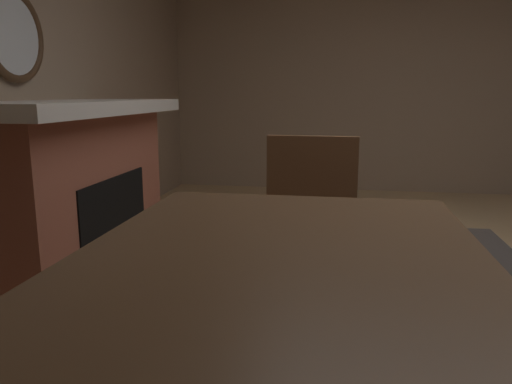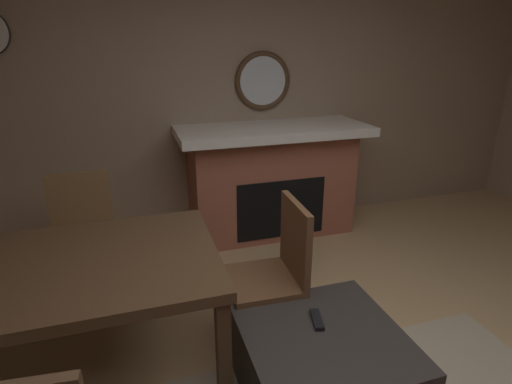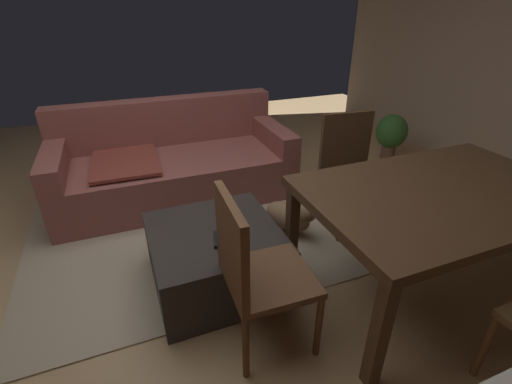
{
  "view_description": "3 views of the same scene",
  "coord_description": "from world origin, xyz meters",
  "px_view_note": "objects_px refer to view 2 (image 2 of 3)",
  "views": [
    {
      "loc": [
        2.46,
        -0.72,
        1.13
      ],
      "look_at": [
        0.49,
        -1.06,
        0.72
      ],
      "focal_mm": 34.37,
      "sensor_mm": 36.0,
      "label": 1
    },
    {
      "loc": [
        0.99,
        1.18,
        1.82
      ],
      "look_at": [
        0.31,
        -0.99,
        0.97
      ],
      "focal_mm": 28.27,
      "sensor_mm": 36.0,
      "label": 2
    },
    {
      "loc": [
        -0.3,
        -2.18,
        1.72
      ],
      "look_at": [
        0.21,
        -0.89,
        0.98
      ],
      "focal_mm": 25.3,
      "sensor_mm": 36.0,
      "label": 3
    }
  ],
  "objects_px": {
    "round_wall_mirror": "(263,81)",
    "dining_chair_south": "(83,229)",
    "tv_remote": "(317,320)",
    "dining_chair_west": "(278,265)",
    "fireplace": "(271,180)",
    "ottoman_coffee_table": "(322,367)",
    "dining_table": "(65,277)"
  },
  "relations": [
    {
      "from": "round_wall_mirror",
      "to": "dining_chair_south",
      "type": "distance_m",
      "value": 2.12
    },
    {
      "from": "tv_remote",
      "to": "dining_chair_west",
      "type": "xyz_separation_m",
      "value": [
        0.06,
        -0.43,
        0.1
      ]
    },
    {
      "from": "fireplace",
      "to": "round_wall_mirror",
      "type": "bearing_deg",
      "value": -90.0
    },
    {
      "from": "fireplace",
      "to": "tv_remote",
      "type": "distance_m",
      "value": 1.98
    },
    {
      "from": "ottoman_coffee_table",
      "to": "dining_chair_south",
      "type": "xyz_separation_m",
      "value": [
        1.25,
        -1.45,
        0.32
      ]
    },
    {
      "from": "round_wall_mirror",
      "to": "dining_table",
      "type": "bearing_deg",
      "value": 46.73
    },
    {
      "from": "round_wall_mirror",
      "to": "ottoman_coffee_table",
      "type": "distance_m",
      "value": 2.68
    },
    {
      "from": "fireplace",
      "to": "dining_table",
      "type": "relative_size",
      "value": 1.13
    },
    {
      "from": "tv_remote",
      "to": "dining_chair_south",
      "type": "bearing_deg",
      "value": -33.18
    },
    {
      "from": "dining_chair_south",
      "to": "ottoman_coffee_table",
      "type": "bearing_deg",
      "value": 130.74
    },
    {
      "from": "dining_chair_south",
      "to": "dining_chair_west",
      "type": "bearing_deg",
      "value": 142.72
    },
    {
      "from": "dining_chair_south",
      "to": "dining_chair_west",
      "type": "relative_size",
      "value": 1.0
    },
    {
      "from": "round_wall_mirror",
      "to": "tv_remote",
      "type": "height_order",
      "value": "round_wall_mirror"
    },
    {
      "from": "ottoman_coffee_table",
      "to": "dining_chair_south",
      "type": "distance_m",
      "value": 1.94
    },
    {
      "from": "dining_table",
      "to": "dining_chair_west",
      "type": "bearing_deg",
      "value": 179.82
    },
    {
      "from": "round_wall_mirror",
      "to": "ottoman_coffee_table",
      "type": "height_order",
      "value": "round_wall_mirror"
    },
    {
      "from": "fireplace",
      "to": "ottoman_coffee_table",
      "type": "bearing_deg",
      "value": 78.06
    },
    {
      "from": "round_wall_mirror",
      "to": "dining_chair_west",
      "type": "relative_size",
      "value": 0.6
    },
    {
      "from": "tv_remote",
      "to": "dining_table",
      "type": "height_order",
      "value": "dining_table"
    },
    {
      "from": "dining_chair_west",
      "to": "dining_table",
      "type": "bearing_deg",
      "value": -0.18
    },
    {
      "from": "dining_chair_south",
      "to": "dining_table",
      "type": "bearing_deg",
      "value": 90.19
    },
    {
      "from": "tv_remote",
      "to": "dining_chair_south",
      "type": "xyz_separation_m",
      "value": [
        1.26,
        -1.34,
        0.1
      ]
    },
    {
      "from": "ottoman_coffee_table",
      "to": "dining_chair_west",
      "type": "relative_size",
      "value": 0.87
    },
    {
      "from": "round_wall_mirror",
      "to": "dining_table",
      "type": "xyz_separation_m",
      "value": [
        1.68,
        1.78,
        -0.8
      ]
    },
    {
      "from": "dining_table",
      "to": "dining_chair_west",
      "type": "relative_size",
      "value": 1.72
    },
    {
      "from": "ottoman_coffee_table",
      "to": "tv_remote",
      "type": "relative_size",
      "value": 5.08
    },
    {
      "from": "ottoman_coffee_table",
      "to": "dining_table",
      "type": "xyz_separation_m",
      "value": [
        1.25,
        -0.55,
        0.46
      ]
    },
    {
      "from": "dining_chair_south",
      "to": "dining_chair_west",
      "type": "xyz_separation_m",
      "value": [
        -1.19,
        0.91,
        0.0
      ]
    },
    {
      "from": "fireplace",
      "to": "round_wall_mirror",
      "type": "relative_size",
      "value": 3.22
    },
    {
      "from": "round_wall_mirror",
      "to": "tv_remote",
      "type": "xyz_separation_m",
      "value": [
        0.42,
        2.22,
        -1.04
      ]
    },
    {
      "from": "fireplace",
      "to": "round_wall_mirror",
      "type": "height_order",
      "value": "round_wall_mirror"
    },
    {
      "from": "fireplace",
      "to": "dining_chair_south",
      "type": "xyz_separation_m",
      "value": [
        1.68,
        0.59,
        -0.03
      ]
    }
  ]
}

